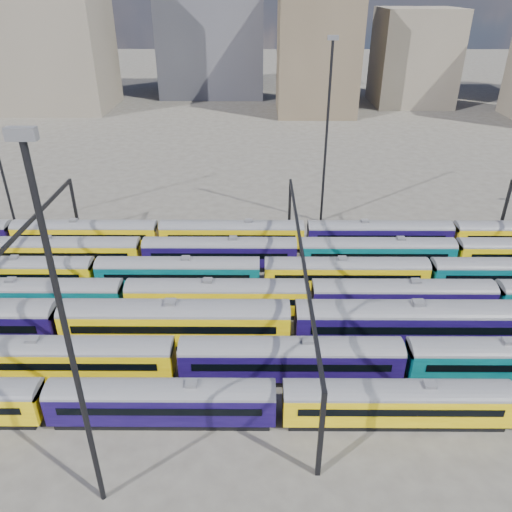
{
  "coord_description": "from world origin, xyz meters",
  "views": [
    {
      "loc": [
        5.67,
        -44.19,
        31.19
      ],
      "look_at": [
        5.38,
        7.46,
        3.0
      ],
      "focal_mm": 35.0,
      "sensor_mm": 36.0,
      "label": 1
    }
  ],
  "objects_px": {
    "rake_0": "(162,398)",
    "rake_2": "(59,318)",
    "rake_1": "(291,356)",
    "mast_2": "(67,336)"
  },
  "relations": [
    {
      "from": "rake_1",
      "to": "mast_2",
      "type": "xyz_separation_m",
      "value": [
        -13.51,
        -12.0,
        11.39
      ]
    },
    {
      "from": "rake_0",
      "to": "rake_1",
      "type": "height_order",
      "value": "rake_1"
    },
    {
      "from": "rake_0",
      "to": "mast_2",
      "type": "relative_size",
      "value": 5.07
    },
    {
      "from": "rake_1",
      "to": "rake_2",
      "type": "distance_m",
      "value": 22.63
    },
    {
      "from": "rake_2",
      "to": "mast_2",
      "type": "relative_size",
      "value": 5.26
    },
    {
      "from": "rake_1",
      "to": "rake_0",
      "type": "bearing_deg",
      "value": -154.49
    },
    {
      "from": "rake_1",
      "to": "rake_2",
      "type": "relative_size",
      "value": 1.04
    },
    {
      "from": "rake_0",
      "to": "rake_2",
      "type": "height_order",
      "value": "rake_2"
    },
    {
      "from": "rake_0",
      "to": "rake_1",
      "type": "distance_m",
      "value": 11.61
    },
    {
      "from": "rake_0",
      "to": "rake_1",
      "type": "relative_size",
      "value": 0.93
    }
  ]
}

